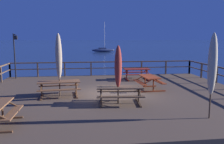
{
  "coord_description": "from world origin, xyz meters",
  "views": [
    {
      "loc": [
        -1.65,
        -12.1,
        3.77
      ],
      "look_at": [
        0.0,
        0.91,
        1.82
      ],
      "focal_mm": 37.7,
      "sensor_mm": 36.0,
      "label": 1
    }
  ],
  "objects": [
    {
      "name": "picnic_table_back_right",
      "position": [
        2.09,
        0.66,
        1.37
      ],
      "size": [
        1.53,
        1.78,
        0.78
      ],
      "color": "#993819",
      "rests_on": "wooden_deck"
    },
    {
      "name": "railing_waterside_far",
      "position": [
        0.0,
        5.89,
        1.58
      ],
      "size": [
        14.05,
        0.1,
        1.09
      ],
      "color": "brown",
      "rests_on": "wooden_deck"
    },
    {
      "name": "lamp_post_hooked",
      "position": [
        -6.33,
        5.17,
        2.94
      ],
      "size": [
        0.42,
        0.62,
        3.2
      ],
      "color": "black",
      "rests_on": "wooden_deck"
    },
    {
      "name": "patio_umbrella_tall_back_right",
      "position": [
        -2.8,
        -0.3,
        2.82
      ],
      "size": [
        0.32,
        0.32,
        3.14
      ],
      "color": "#4C3828",
      "rests_on": "wooden_deck"
    },
    {
      "name": "ground_plane",
      "position": [
        0.0,
        0.0,
        0.0
      ],
      "size": [
        600.0,
        600.0,
        0.0
      ],
      "primitive_type": "plane",
      "color": "navy"
    },
    {
      "name": "patio_umbrella_tall_front",
      "position": [
        2.94,
        -4.32,
        2.8
      ],
      "size": [
        0.32,
        0.32,
        3.11
      ],
      "color": "#4C3828",
      "rests_on": "wooden_deck"
    },
    {
      "name": "sailboat_distant",
      "position": [
        3.79,
        48.58,
        0.51
      ],
      "size": [
        6.14,
        2.27,
        7.72
      ],
      "color": "navy",
      "rests_on": "ground"
    },
    {
      "name": "picnic_table_mid_left",
      "position": [
        -2.83,
        -0.3,
        1.39
      ],
      "size": [
        2.18,
        1.58,
        0.78
      ],
      "color": "brown",
      "rests_on": "wooden_deck"
    },
    {
      "name": "patio_umbrella_short_front",
      "position": [
        -0.09,
        -1.97,
        2.47
      ],
      "size": [
        0.32,
        0.32,
        2.6
      ],
      "color": "#4C3828",
      "rests_on": "wooden_deck"
    },
    {
      "name": "picnic_table_mid_right",
      "position": [
        -0.01,
        -1.98,
        1.39
      ],
      "size": [
        2.16,
        1.57,
        0.78
      ],
      "color": "brown",
      "rests_on": "wooden_deck"
    },
    {
      "name": "picnic_table_front_right",
      "position": [
        2.11,
        3.81,
        1.38
      ],
      "size": [
        1.78,
        1.4,
        0.78
      ],
      "color": "maroon",
      "rests_on": "wooden_deck"
    },
    {
      "name": "wooden_deck",
      "position": [
        0.0,
        0.0,
        0.41
      ],
      "size": [
        14.25,
        12.07,
        0.82
      ],
      "primitive_type": "cube",
      "color": "brown",
      "rests_on": "ground"
    }
  ]
}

